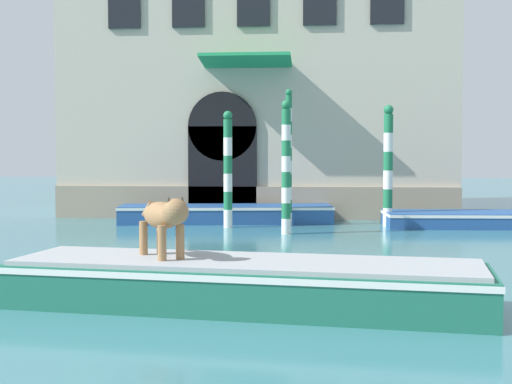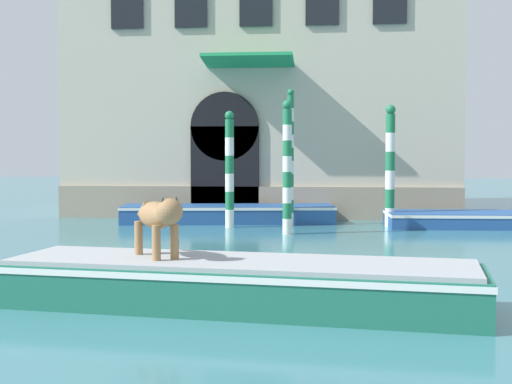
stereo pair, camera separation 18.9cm
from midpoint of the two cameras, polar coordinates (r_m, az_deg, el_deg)
boat_foreground at (r=9.59m, az=-1.46°, el=-7.21°), size 6.58×2.53×0.64m
dog_on_deck at (r=9.75m, az=-7.93°, el=-1.98°), size 0.86×1.10×0.86m
boat_moored_near_palazzo at (r=21.25m, az=-2.67°, el=-1.73°), size 6.44×2.37×0.53m
boat_moored_far at (r=21.16m, az=18.72°, el=-2.05°), size 6.56×2.25×0.42m
mooring_pole_0 at (r=20.39m, az=10.26°, el=2.12°), size 0.27×0.27×3.43m
mooring_pole_1 at (r=20.33m, az=2.36°, el=2.81°), size 0.19×0.19×3.89m
mooring_pole_2 at (r=19.82m, az=-2.54°, el=1.87°), size 0.25×0.25×3.24m
mooring_pole_3 at (r=18.16m, az=2.13°, el=2.04°), size 0.24×0.24×3.42m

